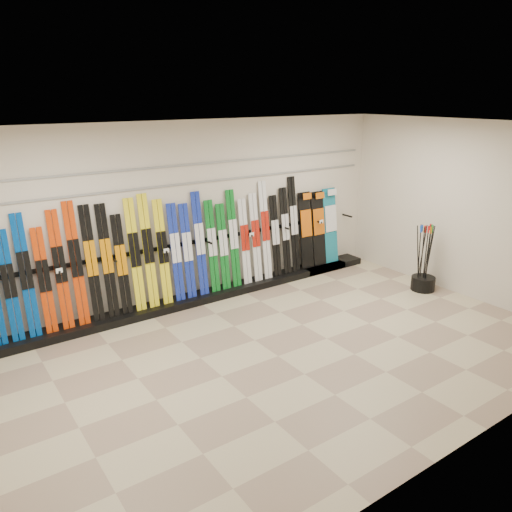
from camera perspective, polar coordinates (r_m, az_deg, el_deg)
floor at (r=6.90m, az=2.55°, el=-11.36°), size 8.00×8.00×0.00m
back_wall at (r=8.35m, az=-7.79°, el=4.84°), size 8.00×0.00×8.00m
right_wall at (r=9.22m, az=22.95°, el=4.84°), size 0.00×5.00×5.00m
ceiling at (r=6.02m, az=2.95°, el=14.34°), size 8.00×8.00×0.00m
ski_rack_base at (r=8.71m, az=-5.40°, el=-4.48°), size 8.00×0.40×0.12m
skis at (r=8.16m, az=-10.08°, el=0.45°), size 5.36×0.27×1.83m
snowboards at (r=9.93m, az=7.18°, el=3.17°), size 0.95×0.23×1.49m
pole_bin at (r=9.50m, az=18.53°, el=-2.98°), size 0.42×0.42×0.25m
ski_poles at (r=9.36m, az=18.67°, el=-0.17°), size 0.35×0.24×1.18m
slatwall_rail_0 at (r=8.23m, az=-7.88°, el=8.21°), size 7.60×0.02×0.03m
slatwall_rail_1 at (r=8.19m, az=-7.97°, el=10.27°), size 7.60×0.02×0.03m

